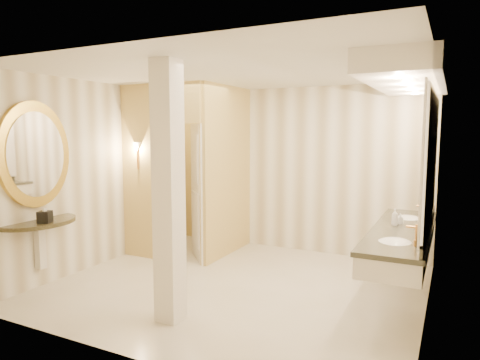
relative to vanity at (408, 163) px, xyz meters
The scene contains 16 objects.
floor 2.59m from the vanity, 168.58° to the right, with size 4.50×4.50×0.00m, color beige.
ceiling 2.29m from the vanity, 168.58° to the right, with size 4.50×4.50×0.00m, color silver.
wall_back 2.56m from the vanity, 141.05° to the left, with size 4.50×0.02×2.70m, color white.
wall_front 3.12m from the vanity, 129.51° to the right, with size 4.50×0.02×2.70m, color white.
wall_left 4.26m from the vanity, behind, with size 0.02×4.00×2.70m, color white.
wall_right 0.56m from the vanity, 55.93° to the right, with size 0.02×4.00×2.70m, color white.
toilet_closet 3.18m from the vanity, 169.80° to the left, with size 1.50×1.55×2.70m.
wall_sconce 3.91m from the vanity, behind, with size 0.14×0.14×0.42m.
vanity is the anchor object (origin of this frame).
console_shelf 4.48m from the vanity, 159.50° to the right, with size 1.01×1.01×1.96m.
pillar 2.69m from the vanity, 143.19° to the right, with size 0.25×0.25×2.70m, color silver.
tissue_box 4.35m from the vanity, 157.65° to the right, with size 0.14×0.14×0.14m, color black.
toilet 3.59m from the vanity, 156.43° to the left, with size 0.46×0.80×0.82m, color white.
soap_bottle_a 0.74m from the vanity, 107.71° to the left, with size 0.06×0.06×0.12m, color beige.
soap_bottle_b 0.76m from the vanity, 107.95° to the left, with size 0.08×0.08×0.10m, color silver.
soap_bottle_c 0.67m from the vanity, 139.57° to the left, with size 0.08×0.08×0.20m, color #C6B28C.
Camera 1 is at (2.44, -4.75, 1.98)m, focal length 32.00 mm.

